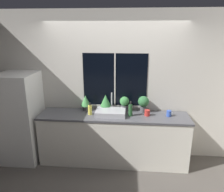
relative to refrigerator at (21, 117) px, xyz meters
name	(u,v)px	position (x,y,z in m)	size (l,w,h in m)	color
ground_plane	(112,169)	(1.69, -0.27, -0.82)	(14.00, 14.00, 0.00)	#4C4742
wall_back	(115,86)	(1.69, 0.36, 0.53)	(8.00, 0.09, 2.70)	#BCB7AD
wall_left	(19,75)	(-0.60, 1.23, 0.53)	(0.06, 7.00, 2.70)	#BCB7AD
counter	(113,138)	(1.69, 0.01, -0.36)	(2.64, 0.58, 0.92)	silver
refrigerator	(21,117)	(0.00, 0.00, 0.00)	(0.65, 0.74, 1.63)	silver
sink	(111,112)	(1.64, 0.02, 0.15)	(0.51, 0.41, 0.35)	#ADADB2
potted_plant_far_left	(86,102)	(1.16, 0.22, 0.27)	(0.18, 0.18, 0.28)	#4C4C51
potted_plant_center_left	(106,102)	(1.53, 0.22, 0.28)	(0.20, 0.20, 0.31)	#4C4C51
potted_plant_center_right	(124,103)	(1.88, 0.22, 0.26)	(0.17, 0.17, 0.28)	#4C4C51
potted_plant_far_right	(143,103)	(2.22, 0.22, 0.28)	(0.20, 0.20, 0.30)	#4C4C51
soap_bottle	(90,110)	(1.28, 0.00, 0.19)	(0.07, 0.07, 0.22)	#DBD14C
bottle_tall	(130,110)	(1.99, 0.00, 0.21)	(0.07, 0.07, 0.27)	#235128
mug_blue	(169,113)	(2.65, 0.04, 0.15)	(0.08, 0.08, 0.10)	#3351AD
mug_red	(147,113)	(2.28, 0.04, 0.15)	(0.09, 0.09, 0.10)	#B72D28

